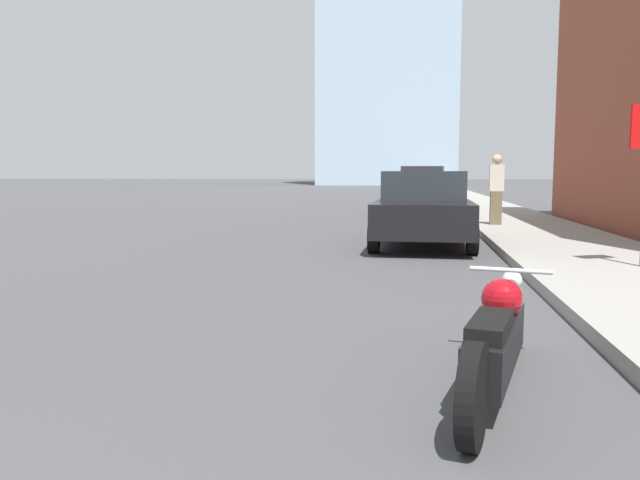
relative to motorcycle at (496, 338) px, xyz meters
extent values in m
cube|color=gray|center=(2.35, 35.09, -0.28)|extent=(2.79, 240.00, 0.15)
cylinder|color=black|center=(0.22, 0.89, -0.07)|extent=(0.23, 0.58, 0.57)
cylinder|color=black|center=(-0.24, -0.95, -0.07)|extent=(0.23, 0.58, 0.57)
cube|color=black|center=(-0.01, -0.03, -0.04)|extent=(0.58, 1.45, 0.31)
sphere|color=#9E0C14|center=(0.06, 0.25, 0.22)|extent=(0.29, 0.29, 0.29)
cube|color=black|center=(-0.08, -0.33, 0.16)|extent=(0.37, 0.69, 0.10)
sphere|color=silver|center=(0.23, 0.92, 0.24)|extent=(0.16, 0.16, 0.16)
cylinder|color=silver|center=(0.20, 0.79, 0.34)|extent=(0.61, 0.18, 0.04)
cube|color=black|center=(-0.38, 8.42, 0.26)|extent=(1.92, 4.08, 0.62)
cube|color=#23282D|center=(-0.38, 8.42, 0.86)|extent=(1.60, 1.97, 0.57)
cylinder|color=black|center=(-1.23, 9.69, -0.05)|extent=(0.21, 0.61, 0.60)
cylinder|color=black|center=(0.52, 9.66, -0.05)|extent=(0.21, 0.61, 0.60)
cylinder|color=black|center=(-1.28, 7.18, -0.05)|extent=(0.21, 0.61, 0.60)
cylinder|color=black|center=(0.47, 7.15, -0.05)|extent=(0.21, 0.61, 0.60)
cube|color=red|center=(-0.26, 19.34, 0.35)|extent=(2.02, 3.99, 0.79)
cube|color=#23282D|center=(-0.26, 19.34, 1.06)|extent=(1.62, 1.96, 0.64)
cylinder|color=black|center=(-1.01, 20.60, -0.05)|extent=(0.24, 0.62, 0.60)
cylinder|color=black|center=(0.65, 20.48, -0.05)|extent=(0.24, 0.62, 0.60)
cylinder|color=black|center=(-1.18, 18.20, -0.05)|extent=(0.24, 0.62, 0.60)
cylinder|color=black|center=(0.48, 18.08, -0.05)|extent=(0.24, 0.62, 0.60)
cube|color=gold|center=(-0.15, 31.14, 0.32)|extent=(1.82, 4.47, 0.69)
cube|color=#23282D|center=(-0.15, 31.14, 0.98)|extent=(1.49, 2.16, 0.63)
cylinder|color=black|center=(-0.90, 32.53, -0.02)|extent=(0.22, 0.67, 0.66)
cylinder|color=black|center=(0.69, 32.48, -0.02)|extent=(0.22, 0.67, 0.66)
cylinder|color=black|center=(-0.99, 29.79, -0.02)|extent=(0.22, 0.67, 0.66)
cylinder|color=black|center=(0.60, 29.74, -0.02)|extent=(0.22, 0.67, 0.66)
cube|color=silver|center=(-0.09, 43.39, 0.34)|extent=(2.02, 4.16, 0.77)
cube|color=#23282D|center=(-0.09, 43.39, 1.07)|extent=(1.60, 2.05, 0.68)
cylinder|color=black|center=(-0.79, 44.71, -0.04)|extent=(0.25, 0.63, 0.62)
cylinder|color=black|center=(0.82, 44.57, -0.04)|extent=(0.25, 0.63, 0.62)
cylinder|color=black|center=(-1.00, 42.21, -0.04)|extent=(0.25, 0.63, 0.62)
cylinder|color=black|center=(0.61, 42.08, -0.04)|extent=(0.25, 0.63, 0.62)
cube|color=brown|center=(1.52, 12.39, 0.23)|extent=(0.29, 0.20, 0.86)
cube|color=beige|center=(1.52, 12.39, 1.00)|extent=(0.36, 0.20, 0.68)
sphere|color=tan|center=(1.52, 12.39, 1.47)|extent=(0.25, 0.25, 0.25)
camera|label=1|loc=(-0.55, -4.17, 1.08)|focal=35.00mm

